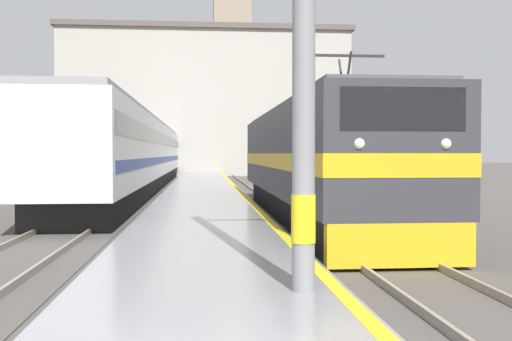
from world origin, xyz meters
TOP-DOWN VIEW (x-y plane):
  - ground_plane at (0.00, 30.00)m, footprint 200.00×200.00m
  - platform at (0.00, 25.00)m, footprint 3.57×140.00m
  - rail_track_near at (3.53, 25.00)m, footprint 2.83×140.00m
  - rail_track_far at (-3.75, 25.00)m, footprint 2.84×140.00m
  - locomotive_train at (3.53, 15.12)m, footprint 2.92×17.78m
  - passenger_train at (-3.75, 34.99)m, footprint 2.92×47.71m
  - clock_tower at (3.40, 64.95)m, footprint 5.25×5.25m
  - station_building at (0.36, 55.87)m, footprint 28.38×7.57m

SIDE VIEW (x-z plane):
  - ground_plane at x=0.00m, z-range 0.00..0.00m
  - rail_track_near at x=3.53m, z-range -0.05..0.11m
  - rail_track_far at x=-3.75m, z-range -0.05..0.11m
  - platform at x=0.00m, z-range 0.00..0.45m
  - locomotive_train at x=3.53m, z-range -0.44..4.21m
  - passenger_train at x=-3.75m, z-range 0.15..4.22m
  - station_building at x=0.36m, z-range 0.03..14.46m
  - clock_tower at x=3.40m, z-range 0.88..30.26m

